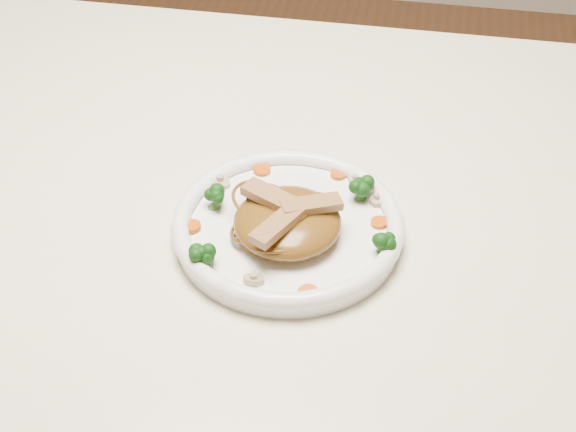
# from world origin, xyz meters

# --- Properties ---
(table) EXTENTS (1.20, 0.80, 0.75)m
(table) POSITION_xyz_m (0.00, 0.00, 0.65)
(table) COLOR beige
(table) RESTS_ON ground
(plate) EXTENTS (0.32, 0.32, 0.02)m
(plate) POSITION_xyz_m (0.08, -0.10, 0.76)
(plate) COLOR white
(plate) RESTS_ON table
(noodle_mound) EXTENTS (0.15, 0.15, 0.04)m
(noodle_mound) POSITION_xyz_m (0.08, -0.11, 0.78)
(noodle_mound) COLOR brown
(noodle_mound) RESTS_ON plate
(chicken_a) EXTENTS (0.07, 0.05, 0.01)m
(chicken_a) POSITION_xyz_m (0.11, -0.10, 0.81)
(chicken_a) COLOR #A2754C
(chicken_a) RESTS_ON noodle_mound
(chicken_b) EXTENTS (0.07, 0.05, 0.01)m
(chicken_b) POSITION_xyz_m (0.06, -0.10, 0.81)
(chicken_b) COLOR #A2754C
(chicken_b) RESTS_ON noodle_mound
(chicken_c) EXTENTS (0.05, 0.07, 0.01)m
(chicken_c) POSITION_xyz_m (0.08, -0.14, 0.81)
(chicken_c) COLOR #A2754C
(chicken_c) RESTS_ON noodle_mound
(broccoli_0) EXTENTS (0.03, 0.03, 0.03)m
(broccoli_0) POSITION_xyz_m (0.15, -0.04, 0.78)
(broccoli_0) COLOR #0F470E
(broccoli_0) RESTS_ON plate
(broccoli_1) EXTENTS (0.03, 0.03, 0.03)m
(broccoli_1) POSITION_xyz_m (-0.01, -0.08, 0.78)
(broccoli_1) COLOR #0F470E
(broccoli_1) RESTS_ON plate
(broccoli_2) EXTENTS (0.04, 0.04, 0.03)m
(broccoli_2) POSITION_xyz_m (0.01, -0.17, 0.78)
(broccoli_2) COLOR #0F470E
(broccoli_2) RESTS_ON plate
(broccoli_3) EXTENTS (0.03, 0.03, 0.03)m
(broccoli_3) POSITION_xyz_m (0.19, -0.12, 0.78)
(broccoli_3) COLOR #0F470E
(broccoli_3) RESTS_ON plate
(carrot_0) EXTENTS (0.02, 0.02, 0.00)m
(carrot_0) POSITION_xyz_m (0.12, 0.00, 0.77)
(carrot_0) COLOR #BF4B06
(carrot_0) RESTS_ON plate
(carrot_1) EXTENTS (0.02, 0.02, 0.00)m
(carrot_1) POSITION_xyz_m (-0.02, -0.12, 0.77)
(carrot_1) COLOR #BF4B06
(carrot_1) RESTS_ON plate
(carrot_2) EXTENTS (0.02, 0.02, 0.00)m
(carrot_2) POSITION_xyz_m (0.18, -0.08, 0.77)
(carrot_2) COLOR #BF4B06
(carrot_2) RESTS_ON plate
(carrot_3) EXTENTS (0.03, 0.03, 0.00)m
(carrot_3) POSITION_xyz_m (0.03, -0.01, 0.77)
(carrot_3) COLOR #BF4B06
(carrot_3) RESTS_ON plate
(carrot_4) EXTENTS (0.03, 0.03, 0.00)m
(carrot_4) POSITION_xyz_m (0.12, -0.20, 0.77)
(carrot_4) COLOR #BF4B06
(carrot_4) RESTS_ON plate
(mushroom_0) EXTENTS (0.02, 0.02, 0.01)m
(mushroom_0) POSITION_xyz_m (0.06, -0.19, 0.77)
(mushroom_0) COLOR #C0B090
(mushroom_0) RESTS_ON plate
(mushroom_1) EXTENTS (0.02, 0.02, 0.01)m
(mushroom_1) POSITION_xyz_m (0.17, -0.04, 0.77)
(mushroom_1) COLOR #C0B090
(mushroom_1) RESTS_ON plate
(mushroom_2) EXTENTS (0.04, 0.04, 0.01)m
(mushroom_2) POSITION_xyz_m (-0.01, -0.04, 0.77)
(mushroom_2) COLOR #C0B090
(mushroom_2) RESTS_ON plate
(mushroom_3) EXTENTS (0.03, 0.03, 0.01)m
(mushroom_3) POSITION_xyz_m (0.14, -0.01, 0.77)
(mushroom_3) COLOR #C0B090
(mushroom_3) RESTS_ON plate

